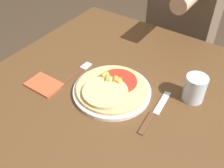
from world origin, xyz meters
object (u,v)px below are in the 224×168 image
object	(u,v)px
knife	(155,112)
person_diner	(185,7)
fork	(78,73)
drinking_glass	(195,88)
pizza	(111,88)
dining_table	(112,107)
plate	(112,91)

from	to	relation	value
knife	person_diner	world-z (taller)	person_diner
fork	drinking_glass	size ratio (longest dim) A/B	1.84
pizza	fork	bearing A→B (deg)	172.97
dining_table	fork	size ratio (longest dim) A/B	5.67
dining_table	pizza	size ratio (longest dim) A/B	3.91
pizza	fork	xyz separation A→B (m)	(-0.17, 0.02, -0.02)
plate	person_diner	xyz separation A→B (m)	(-0.03, 0.74, 0.02)
drinking_glass	person_diner	size ratio (longest dim) A/B	0.07
dining_table	person_diner	xyz separation A→B (m)	(-0.01, 0.71, 0.14)
pizza	person_diner	xyz separation A→B (m)	(-0.03, 0.74, 0.01)
plate	pizza	bearing A→B (deg)	-97.62
knife	plate	bearing A→B (deg)	179.19
pizza	person_diner	bearing A→B (deg)	92.33
drinking_glass	pizza	bearing A→B (deg)	-150.86
drinking_glass	person_diner	bearing A→B (deg)	114.95
person_diner	drinking_glass	bearing A→B (deg)	-65.05
knife	drinking_glass	xyz separation A→B (m)	(0.08, 0.14, 0.05)
person_diner	pizza	bearing A→B (deg)	-87.67
knife	dining_table	bearing A→B (deg)	171.36
pizza	fork	size ratio (longest dim) A/B	1.45
knife	person_diner	bearing A→B (deg)	105.45
dining_table	knife	bearing A→B (deg)	-8.64
plate	person_diner	world-z (taller)	person_diner
dining_table	plate	distance (m)	0.12
plate	fork	distance (m)	0.17
dining_table	knife	world-z (taller)	knife
knife	drinking_glass	distance (m)	0.16
dining_table	drinking_glass	size ratio (longest dim) A/B	10.40
fork	person_diner	distance (m)	0.74
dining_table	fork	xyz separation A→B (m)	(-0.16, -0.01, 0.11)
plate	knife	distance (m)	0.17
person_diner	plate	bearing A→B (deg)	-87.59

